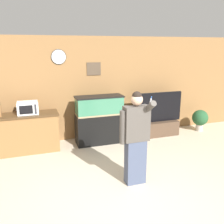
# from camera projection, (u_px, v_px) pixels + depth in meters

# --- Properties ---
(ground_plane) EXTENTS (18.00, 18.00, 0.00)m
(ground_plane) POSITION_uv_depth(u_px,v_px,m) (131.00, 205.00, 3.82)
(ground_plane) COLOR beige
(wall_back_paneled) EXTENTS (10.00, 0.08, 2.60)m
(wall_back_paneled) POSITION_uv_depth(u_px,v_px,m) (85.00, 89.00, 6.35)
(wall_back_paneled) COLOR olive
(wall_back_paneled) RESTS_ON ground_plane
(counter_island) EXTENTS (1.64, 0.57, 0.89)m
(counter_island) POSITION_uv_depth(u_px,v_px,m) (22.00, 133.00, 5.64)
(counter_island) COLOR brown
(counter_island) RESTS_ON ground_plane
(microwave) EXTENTS (0.45, 0.37, 0.27)m
(microwave) POSITION_uv_depth(u_px,v_px,m) (28.00, 108.00, 5.57)
(microwave) COLOR white
(microwave) RESTS_ON counter_island
(aquarium_on_stand) EXTENTS (1.17, 0.46, 1.19)m
(aquarium_on_stand) POSITION_uv_depth(u_px,v_px,m) (99.00, 120.00, 6.15)
(aquarium_on_stand) COLOR black
(aquarium_on_stand) RESTS_ON ground_plane
(tv_on_stand) EXTENTS (1.38, 0.40, 1.18)m
(tv_on_stand) POSITION_uv_depth(u_px,v_px,m) (157.00, 123.00, 6.72)
(tv_on_stand) COLOR #4C3828
(tv_on_stand) RESTS_ON ground_plane
(person_standing) EXTENTS (0.52, 0.39, 1.65)m
(person_standing) POSITION_uv_depth(u_px,v_px,m) (135.00, 137.00, 4.24)
(person_standing) COLOR #424C66
(person_standing) RESTS_ON ground_plane
(potted_plant) EXTENTS (0.45, 0.45, 0.61)m
(potted_plant) POSITION_uv_depth(u_px,v_px,m) (200.00, 118.00, 7.08)
(potted_plant) COLOR #B2A899
(potted_plant) RESTS_ON ground_plane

